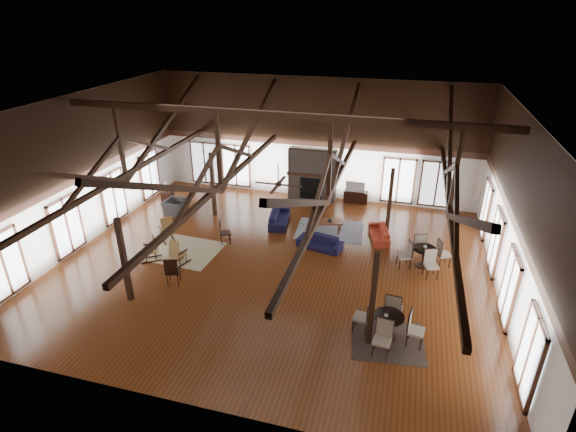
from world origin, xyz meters
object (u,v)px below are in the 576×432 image
(sofa_navy_front, at_px, (320,242))
(coffee_table, at_px, (327,222))
(armchair, at_px, (175,207))
(tv_console, at_px, (356,197))
(cafe_table_near, at_px, (388,322))
(sofa_navy_left, at_px, (279,217))
(cafe_table_far, at_px, (424,254))
(sofa_orange, at_px, (379,233))

(sofa_navy_front, distance_m, coffee_table, 1.57)
(armchair, bearing_deg, sofa_navy_front, -99.47)
(tv_console, bearing_deg, cafe_table_near, -77.09)
(sofa_navy_left, distance_m, cafe_table_near, 8.44)
(sofa_navy_front, distance_m, cafe_table_far, 4.09)
(sofa_orange, distance_m, armchair, 9.61)
(cafe_table_near, xyz_separation_m, tv_console, (-2.27, 9.89, -0.26))
(sofa_orange, xyz_separation_m, cafe_table_far, (1.81, -1.78, 0.28))
(sofa_navy_left, bearing_deg, cafe_table_near, -150.36)
(sofa_navy_front, xyz_separation_m, armchair, (-7.35, 1.53, 0.07))
(sofa_orange, bearing_deg, coffee_table, -104.97)
(sofa_orange, height_order, coffee_table, sofa_orange)
(cafe_table_near, distance_m, cafe_table_far, 4.60)
(sofa_navy_left, distance_m, armchair, 5.12)
(tv_console, bearing_deg, coffee_table, -102.49)
(sofa_navy_front, xyz_separation_m, coffee_table, (-0.00, 1.56, 0.18))
(sofa_navy_front, xyz_separation_m, sofa_orange, (2.26, 1.47, -0.01))
(cafe_table_near, bearing_deg, cafe_table_far, 77.16)
(coffee_table, height_order, cafe_table_far, cafe_table_far)
(sofa_orange, bearing_deg, tv_console, -170.54)
(sofa_navy_front, distance_m, armchair, 7.50)
(sofa_navy_left, xyz_separation_m, cafe_table_near, (5.29, -6.58, 0.26))
(sofa_navy_left, xyz_separation_m, tv_console, (3.02, 3.31, 0.00))
(sofa_navy_left, height_order, tv_console, tv_console)
(cafe_table_near, bearing_deg, tv_console, 102.91)
(sofa_navy_front, distance_m, sofa_orange, 2.70)
(sofa_orange, relative_size, cafe_table_near, 0.81)
(cafe_table_far, bearing_deg, armchair, 170.88)
(cafe_table_far, bearing_deg, cafe_table_near, -102.84)
(armchair, distance_m, tv_console, 8.88)
(sofa_navy_left, bearing_deg, sofa_orange, -103.13)
(armchair, bearing_deg, sofa_orange, -88.04)
(sofa_navy_front, relative_size, cafe_table_near, 0.85)
(tv_console, bearing_deg, cafe_table_far, -58.69)
(coffee_table, xyz_separation_m, tv_console, (0.78, 3.54, -0.15))
(sofa_navy_left, relative_size, cafe_table_far, 0.96)
(sofa_navy_left, distance_m, sofa_orange, 4.51)
(sofa_navy_front, relative_size, sofa_orange, 1.04)
(sofa_navy_front, bearing_deg, sofa_orange, 45.37)
(sofa_navy_left, distance_m, cafe_table_far, 6.65)
(sofa_navy_left, relative_size, sofa_orange, 1.14)
(sofa_navy_left, distance_m, coffee_table, 2.25)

